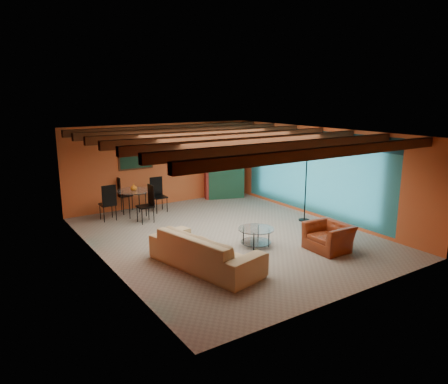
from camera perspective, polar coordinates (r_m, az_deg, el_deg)
room at (r=10.56m, az=0.27°, el=6.32°), size 6.52×8.01×2.71m
sofa at (r=9.01m, az=-2.55°, el=-7.89°), size 1.60×2.79×0.77m
armchair at (r=10.28m, az=14.09°, el=-5.95°), size 0.88×1.01×0.65m
coffee_table at (r=10.29m, az=4.39°, el=-6.14°), size 0.92×0.92×0.45m
dining_table at (r=12.98m, az=-12.15°, el=-0.83°), size 2.12×2.12×1.10m
armoire at (r=14.91m, az=-0.32°, el=3.43°), size 1.39×0.99×2.21m
floor_lamp at (r=12.31m, az=11.07°, el=0.61°), size 0.53×0.53×2.00m
ceiling_fan at (r=10.47m, az=0.60°, el=6.25°), size 1.50×1.50×0.44m
painting at (r=13.65m, az=-11.95°, el=4.57°), size 1.05×0.03×0.65m
potted_plant at (r=14.74m, az=-0.33°, el=8.50°), size 0.41×0.36×0.44m
vase at (r=12.84m, az=-12.29°, el=1.99°), size 0.25×0.25×0.21m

